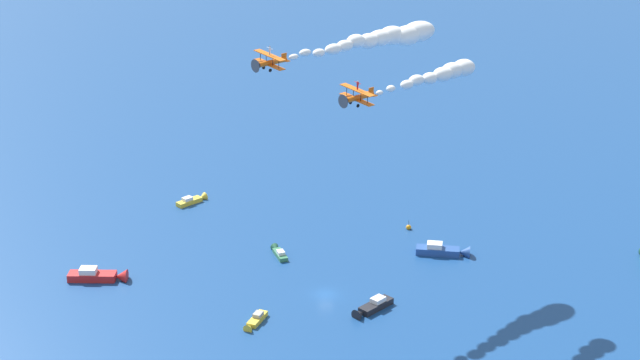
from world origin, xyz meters
The scene contains 14 objects.
ground_plane centered at (0.00, 0.00, 0.00)m, with size 2000.00×2000.00×0.00m, color navy.
motorboat_inshore centered at (42.57, -2.95, 0.86)m, with size 11.15×3.37×3.20m.
motorboat_offshore centered at (31.95, -40.85, 0.58)m, with size 6.42×6.80×2.16m.
motorboat_ahead centered at (11.56, 11.45, 0.52)m, with size 3.65×6.79×1.91m.
motorboat_mid_cluster centered at (-22.51, -18.24, 0.83)m, with size 10.75×3.58×3.07m.
motorboat_outer_ring_a centered at (-8.44, 5.54, 0.69)m, with size 7.42×8.16×2.55m.
motorboat_outer_ring_b centered at (10.27, -15.85, 0.50)m, with size 4.07×6.53×1.86m.
marker_buoy centered at (-15.46, -29.88, 0.39)m, with size 1.10×1.10×2.10m.
biplane_lead centered at (-5.38, 5.86, 39.61)m, with size 6.47×6.50×3.61m.
wingwalker_lead centered at (-5.47, 5.97, 41.76)m, with size 1.12×1.13×1.53m.
smoke_trail_lead centered at (-20.46, -9.47, 39.59)m, with size 18.67×19.32×3.28m.
biplane_wingman centered at (9.72, -1.55, 43.17)m, with size 6.47×6.50×3.61m.
wingwalker_wingman centered at (9.63, -1.45, 45.32)m, with size 1.12×1.13×1.53m.
smoke_trail_wingman centered at (-10.91, -21.89, 42.87)m, with size 27.32×26.91×4.33m.
Camera 1 is at (-10.16, 166.77, 89.47)m, focal length 57.97 mm.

